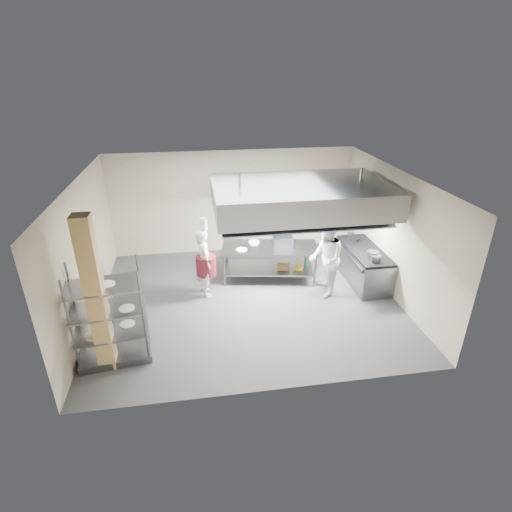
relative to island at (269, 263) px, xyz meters
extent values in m
plane|color=#3A3A3D|center=(-0.71, -1.00, -0.46)|extent=(7.00, 7.00, 0.00)
plane|color=silver|center=(-0.71, -1.00, 2.54)|extent=(7.00, 7.00, 0.00)
plane|color=#B0A48B|center=(-0.71, 2.00, 1.04)|extent=(7.00, 0.00, 7.00)
plane|color=#B0A48B|center=(-4.21, -1.00, 1.04)|extent=(0.00, 6.00, 6.00)
plane|color=#B0A48B|center=(2.79, -1.00, 1.04)|extent=(0.00, 6.00, 6.00)
cube|color=tan|center=(-3.61, -2.90, 1.04)|extent=(0.30, 0.30, 3.00)
cube|color=slate|center=(0.59, -0.60, 1.94)|extent=(4.00, 2.50, 0.60)
cube|color=white|center=(-0.31, -0.60, 1.62)|extent=(1.60, 0.12, 0.04)
cube|color=white|center=(1.49, -0.60, 1.62)|extent=(1.60, 0.12, 0.04)
cube|color=slate|center=(1.09, 1.84, 1.04)|extent=(1.50, 0.28, 0.04)
cube|color=slate|center=(0.00, 0.00, 0.42)|extent=(2.58, 1.42, 0.06)
cube|color=slate|center=(0.00, 0.00, -0.16)|extent=(2.37, 1.29, 0.04)
cube|color=slate|center=(2.37, -0.50, -0.04)|extent=(0.80, 2.00, 0.84)
cube|color=black|center=(2.37, -0.50, 0.41)|extent=(0.78, 1.96, 0.06)
imported|color=white|center=(-1.69, -0.53, 0.40)|extent=(0.54, 0.70, 1.71)
imported|color=silver|center=(1.17, -0.99, 0.50)|extent=(0.87, 1.04, 1.92)
imported|color=white|center=(-3.71, -2.02, 0.42)|extent=(0.68, 1.10, 1.75)
cube|color=slate|center=(0.35, 0.09, 0.58)|extent=(0.51, 0.41, 0.24)
cube|color=olive|center=(0.34, -0.16, -0.07)|extent=(0.34, 0.27, 0.13)
cylinder|color=gray|center=(2.31, -1.06, 0.54)|extent=(0.27, 0.27, 0.19)
cylinder|color=white|center=(-3.51, -2.66, 0.17)|extent=(0.28, 0.28, 0.05)
camera|label=1|loc=(-1.81, -9.15, 4.65)|focal=28.00mm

